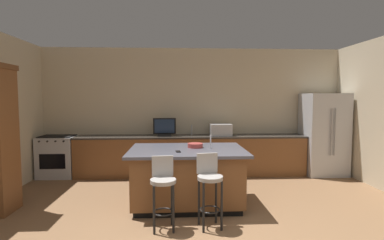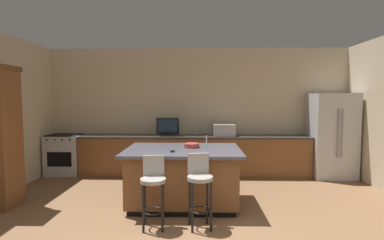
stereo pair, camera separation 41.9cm
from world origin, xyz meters
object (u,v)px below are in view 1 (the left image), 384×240
Objects in this scene: kitchen_island at (187,176)px; bar_stool_left at (163,186)px; microwave at (221,130)px; bar_stool_right at (209,184)px; refrigerator at (323,134)px; cell_phone at (178,152)px; range_oven at (58,156)px; fruit_bowl at (195,145)px; tv_monitor at (165,128)px; tv_remote at (195,146)px.

bar_stool_left is at bearing -112.30° from kitchen_island.
microwave is (0.82, 1.86, 0.56)m from kitchen_island.
refrigerator is at bearing 32.03° from bar_stool_right.
bar_stool_left is 0.73m from cell_phone.
range_oven is at bearing 129.02° from bar_stool_right.
fruit_bowl is at bearing -151.45° from refrigerator.
refrigerator is at bearing 31.33° from bar_stool_left.
tv_monitor is 1.73m from tv_remote.
refrigerator is at bearing 29.26° from kitchen_island.
tv_remote is (0.29, 0.43, 0.01)m from cell_phone.
bar_stool_right is at bearing -89.31° from tv_remote.
microwave reaches higher than tv_remote.
bar_stool_left is (2.46, -2.71, 0.12)m from range_oven.
kitchen_island is 1.96m from tv_monitor.
microwave reaches higher than range_oven.
tv_monitor is 2.77m from bar_stool_right.
kitchen_island reaches higher than range_oven.
refrigerator is 3.43m from tv_remote.
range_oven is at bearing 134.19° from cell_phone.
range_oven is at bearing 143.97° from tv_remote.
bar_stool_right is 0.79m from cell_phone.
refrigerator is at bearing -1.82° from microwave.
cell_phone is (-0.97, -2.11, -0.10)m from microwave.
range_oven is 3.67m from microwave.
microwave is 0.96× the size of tv_monitor.
fruit_bowl is at bearing 87.96° from bar_stool_right.
range_oven is 3.64× the size of fruit_bowl.
tv_monitor is at bearing 103.78° from kitchen_island.
refrigerator reaches higher than kitchen_island.
kitchen_island is 2.02× the size of range_oven.
refrigerator reaches higher than cell_phone.
microwave is 1.81m from tv_remote.
tv_remote is at bearing -152.19° from refrigerator.
range_oven is at bearing 178.77° from tv_monitor.
bar_stool_left is 0.97× the size of bar_stool_right.
fruit_bowl reaches higher than bar_stool_left.
tv_monitor is 2.08m from cell_phone.
tv_monitor is (-0.44, 1.80, 0.61)m from kitchen_island.
range_oven is at bearing -179.98° from microwave.
tv_remote is at bearing 48.44° from cell_phone.
refrigerator reaches higher than fruit_bowl.
bar_stool_left is 6.39× the size of cell_phone.
tv_remote reaches higher than cell_phone.
tv_remote is (-0.68, -1.68, -0.09)m from microwave.
fruit_bowl is (0.49, 0.98, 0.38)m from bar_stool_left.
range_oven is at bearing 149.58° from fruit_bowl.
kitchen_island is 3.67m from refrigerator.
tv_monitor is 0.51× the size of bar_stool_right.
refrigerator reaches higher than tv_monitor.
bar_stool_left is at bearing -116.48° from fruit_bowl.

